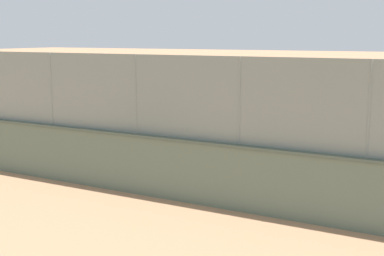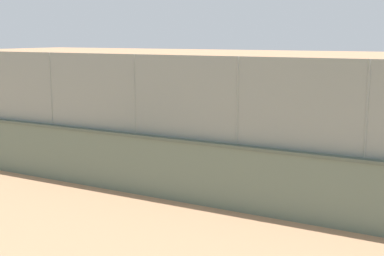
{
  "view_description": "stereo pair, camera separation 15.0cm",
  "coord_description": "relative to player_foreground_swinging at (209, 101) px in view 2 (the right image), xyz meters",
  "views": [
    {
      "loc": [
        -10.09,
        22.61,
        4.27
      ],
      "look_at": [
        -1.46,
        6.35,
        1.05
      ],
      "focal_mm": 49.3,
      "sensor_mm": 36.0,
      "label": 1
    },
    {
      "loc": [
        -10.22,
        22.54,
        4.27
      ],
      "look_at": [
        -1.46,
        6.35,
        1.05
      ],
      "focal_mm": 49.3,
      "sensor_mm": 36.0,
      "label": 2
    }
  ],
  "objects": [
    {
      "name": "perimeter_wall",
      "position": [
        -2.72,
        12.87,
        -0.07
      ],
      "size": [
        27.79,
        0.81,
        1.66
      ],
      "color": "slate",
      "rests_on": "ground_plane"
    },
    {
      "name": "sports_ball",
      "position": [
        -0.11,
        1.04,
        -0.87
      ],
      "size": [
        0.07,
        0.07,
        0.07
      ],
      "primitive_type": "sphere",
      "color": "yellow",
      "rests_on": "ground_plane"
    },
    {
      "name": "player_crossing_court",
      "position": [
        -7.78,
        10.53,
        -0.03
      ],
      "size": [
        0.9,
        0.99,
        1.5
      ],
      "color": "#591919",
      "rests_on": "ground_plane"
    },
    {
      "name": "player_foreground_swinging",
      "position": [
        0.0,
        0.0,
        0.0
      ],
      "size": [
        1.1,
        0.82,
        1.54
      ],
      "color": "black",
      "rests_on": "ground_plane"
    },
    {
      "name": "fence_panel_on_wall",
      "position": [
        -2.72,
        12.87,
        1.82
      ],
      "size": [
        27.3,
        0.42,
        2.14
      ],
      "color": "gray",
      "rests_on": "perimeter_wall"
    },
    {
      "name": "ground_plane",
      "position": [
        -2.08,
        2.02,
        -0.9
      ],
      "size": [
        260.0,
        260.0,
        0.0
      ],
      "primitive_type": "plane",
      "color": "tan"
    }
  ]
}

